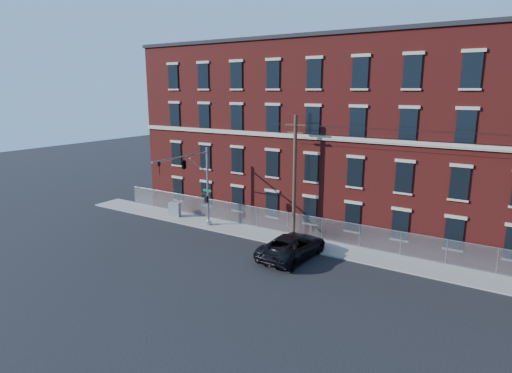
{
  "coord_description": "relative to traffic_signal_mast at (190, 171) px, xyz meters",
  "views": [
    {
      "loc": [
        17.21,
        -24.26,
        11.98
      ],
      "look_at": [
        -0.64,
        4.0,
        4.39
      ],
      "focal_mm": 29.9,
      "sensor_mm": 36.0,
      "label": 1
    }
  ],
  "objects": [
    {
      "name": "ground",
      "position": [
        6.0,
        -2.18,
        -5.39
      ],
      "size": [
        140.0,
        140.0,
        0.0
      ],
      "primitive_type": "plane",
      "color": "black",
      "rests_on": "ground"
    },
    {
      "name": "sidewalk",
      "position": [
        18.0,
        2.82,
        -5.33
      ],
      "size": [
        65.0,
        3.0,
        0.12
      ],
      "primitive_type": "cube",
      "color": "#97958F",
      "rests_on": "ground"
    },
    {
      "name": "mill_building",
      "position": [
        18.0,
        11.75,
        2.76
      ],
      "size": [
        55.3,
        14.32,
        16.3
      ],
      "color": "maroon",
      "rests_on": "ground"
    },
    {
      "name": "chain_link_fence",
      "position": [
        18.0,
        4.12,
        -4.33
      ],
      "size": [
        59.06,
        0.06,
        1.85
      ],
      "color": "#A5A8AD",
      "rests_on": "ground"
    },
    {
      "name": "traffic_signal_mast",
      "position": [
        0.0,
        0.0,
        0.0
      ],
      "size": [
        0.9,
        6.75,
        7.0
      ],
      "color": "#9EA0A5",
      "rests_on": "ground"
    },
    {
      "name": "utility_pole_near",
      "position": [
        8.0,
        3.42,
        -0.05
      ],
      "size": [
        1.8,
        0.28,
        10.0
      ],
      "color": "#443222",
      "rests_on": "ground"
    },
    {
      "name": "pickup_truck",
      "position": [
        9.8,
        -0.26,
        -4.51
      ],
      "size": [
        3.31,
        6.48,
        1.75
      ],
      "primitive_type": "imported",
      "rotation": [
        0.0,
        0.0,
        3.08
      ],
      "color": "black",
      "rests_on": "ground"
    },
    {
      "name": "utility_cabinet",
      "position": [
        -4.39,
        2.62,
        -4.59
      ],
      "size": [
        1.19,
        0.83,
        1.35
      ],
      "primitive_type": "cube",
      "rotation": [
        0.0,
        0.0,
        0.29
      ],
      "color": "#919497",
      "rests_on": "sidewalk"
    }
  ]
}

